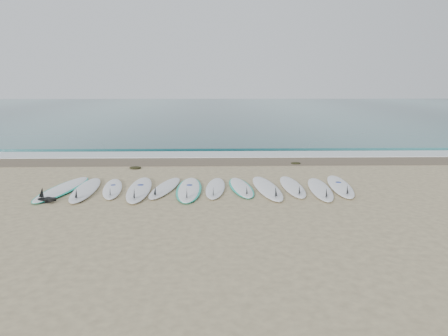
{
  "coord_description": "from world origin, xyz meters",
  "views": [
    {
      "loc": [
        0.29,
        -11.14,
        2.8
      ],
      "look_at": [
        0.57,
        0.92,
        0.4
      ],
      "focal_mm": 35.0,
      "sensor_mm": 36.0,
      "label": 1
    }
  ],
  "objects_px": {
    "surfboard_6": "(215,188)",
    "leash_coil": "(46,200)",
    "surfboard_0": "(62,189)",
    "surfboard_11": "(341,186)"
  },
  "relations": [
    {
      "from": "surfboard_11",
      "to": "surfboard_6",
      "type": "bearing_deg",
      "value": -172.53
    },
    {
      "from": "surfboard_0",
      "to": "surfboard_6",
      "type": "bearing_deg",
      "value": 7.74
    },
    {
      "from": "surfboard_11",
      "to": "leash_coil",
      "type": "bearing_deg",
      "value": -165.06
    },
    {
      "from": "surfboard_11",
      "to": "leash_coil",
      "type": "distance_m",
      "value": 7.43
    },
    {
      "from": "surfboard_0",
      "to": "surfboard_6",
      "type": "xyz_separation_m",
      "value": [
        4.0,
        0.01,
        -0.0
      ]
    },
    {
      "from": "surfboard_6",
      "to": "surfboard_0",
      "type": "bearing_deg",
      "value": -176.21
    },
    {
      "from": "surfboard_0",
      "to": "surfboard_11",
      "type": "height_order",
      "value": "surfboard_0"
    },
    {
      "from": "surfboard_6",
      "to": "leash_coil",
      "type": "bearing_deg",
      "value": -161.24
    },
    {
      "from": "surfboard_0",
      "to": "surfboard_11",
      "type": "bearing_deg",
      "value": 8.42
    },
    {
      "from": "surfboard_6",
      "to": "surfboard_11",
      "type": "xyz_separation_m",
      "value": [
        3.34,
        0.09,
        0.01
      ]
    }
  ]
}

